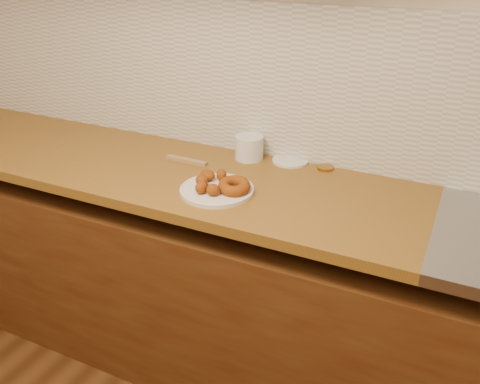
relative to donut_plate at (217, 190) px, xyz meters
name	(u,v)px	position (x,y,z in m)	size (l,w,h in m)	color
wall_back	(322,48)	(0.22, 0.42, 0.44)	(4.00, 0.02, 2.70)	#BCAD91
base_cabinet	(281,307)	(0.22, 0.11, -0.52)	(3.60, 0.60, 0.77)	#513213
butcher_block	(136,166)	(-0.43, 0.11, -0.03)	(2.30, 0.62, 0.04)	brown
backsplash	(318,89)	(0.22, 0.40, 0.29)	(3.60, 0.02, 0.60)	beige
donut_plate	(217,190)	(0.00, 0.00, 0.00)	(0.26, 0.26, 0.02)	silver
ring_donut	(234,186)	(0.07, 0.01, 0.03)	(0.11, 0.11, 0.04)	brown
fried_dough_chunks	(209,181)	(-0.03, 0.00, 0.03)	(0.15, 0.18, 0.05)	brown
plastic_tub	(249,148)	(-0.03, 0.33, 0.04)	(0.11, 0.11, 0.10)	silver
tub_lid	(290,161)	(0.14, 0.37, 0.00)	(0.15, 0.15, 0.01)	silver
brass_jar_lid	(325,168)	(0.29, 0.36, 0.00)	(0.06, 0.06, 0.01)	olive
wooden_utensil	(187,161)	(-0.24, 0.19, 0.00)	(0.18, 0.02, 0.01)	olive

